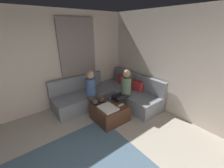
% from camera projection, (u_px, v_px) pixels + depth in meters
% --- Properties ---
extents(wall_back, '(6.00, 0.12, 2.70)m').
position_uv_depth(wall_back, '(205.00, 71.00, 3.11)').
color(wall_back, beige).
rests_on(wall_back, ground_plane).
extents(wall_left, '(0.12, 6.00, 2.70)m').
position_uv_depth(wall_left, '(29.00, 65.00, 3.57)').
color(wall_left, beige).
rests_on(wall_left, ground_plane).
extents(curtain_panel, '(0.06, 1.10, 2.50)m').
position_uv_depth(curtain_panel, '(79.00, 62.00, 4.28)').
color(curtain_panel, gray).
rests_on(curtain_panel, ground_plane).
extents(sectional_couch, '(2.10, 2.55, 0.87)m').
position_uv_depth(sectional_couch, '(109.00, 95.00, 4.42)').
color(sectional_couch, gray).
rests_on(sectional_couch, ground_plane).
extents(ottoman, '(0.76, 0.76, 0.42)m').
position_uv_depth(ottoman, '(109.00, 112.00, 3.64)').
color(ottoman, '#4C2D1E').
rests_on(ottoman, ground_plane).
extents(folded_blanket, '(0.44, 0.36, 0.04)m').
position_uv_depth(folded_blanket, '(108.00, 108.00, 3.41)').
color(folded_blanket, white).
rests_on(folded_blanket, ottoman).
extents(coffee_mug, '(0.08, 0.08, 0.10)m').
position_uv_depth(coffee_mug, '(110.00, 98.00, 3.80)').
color(coffee_mug, '#334C72').
rests_on(coffee_mug, ottoman).
extents(game_remote, '(0.05, 0.15, 0.02)m').
position_uv_depth(game_remote, '(121.00, 105.00, 3.55)').
color(game_remote, white).
rests_on(game_remote, ottoman).
extents(person_on_couch_back, '(0.30, 0.60, 1.20)m').
position_uv_depth(person_on_couch_back, '(123.00, 89.00, 3.90)').
color(person_on_couch_back, black).
rests_on(person_on_couch_back, ground_plane).
extents(person_on_couch_side, '(0.60, 0.30, 1.20)m').
position_uv_depth(person_on_couch_side, '(93.00, 91.00, 3.79)').
color(person_on_couch_side, brown).
rests_on(person_on_couch_side, ground_plane).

